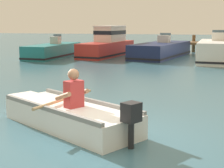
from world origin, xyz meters
TOP-DOWN VIEW (x-y plane):
  - ground_plane at (0.00, 0.00)m, footprint 120.00×120.00m
  - rowboat_with_person at (-0.79, 0.55)m, footprint 3.41×2.57m
  - moored_boat_teal at (-6.87, 13.78)m, footprint 1.79×5.23m
  - moored_boat_red at (-3.86, 15.44)m, footprint 2.49×5.80m
  - moored_boat_navy at (-0.51, 15.53)m, footprint 3.34×6.57m
  - moored_boat_white at (2.70, 13.80)m, footprint 2.27×5.34m

SIDE VIEW (x-z plane):
  - ground_plane at x=0.00m, z-range 0.00..0.00m
  - rowboat_with_person at x=-0.79m, z-range -0.34..0.85m
  - moored_boat_teal at x=-6.87m, z-range -0.31..1.07m
  - moored_boat_navy at x=-0.51m, z-range -0.31..1.14m
  - moored_boat_white at x=2.70m, z-range -0.31..1.37m
  - moored_boat_red at x=-3.86m, z-range -0.24..1.66m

